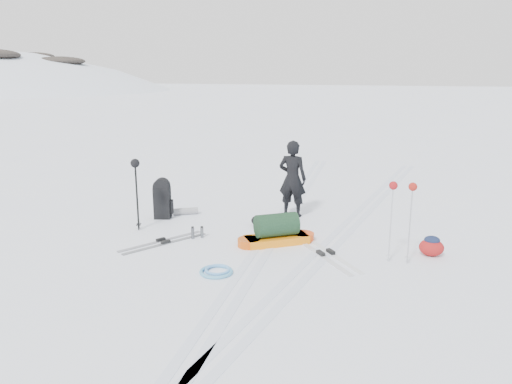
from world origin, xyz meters
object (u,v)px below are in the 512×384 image
at_px(skier, 292,179).
at_px(expedition_rucksack, 165,200).
at_px(ski_poles_black, 136,172).
at_px(pulk_sled, 276,232).

relative_size(skier, expedition_rucksack, 1.90).
relative_size(skier, ski_poles_black, 1.16).
bearing_deg(expedition_rucksack, pulk_sled, -33.16).
bearing_deg(ski_poles_black, pulk_sled, 13.56).
distance_m(pulk_sled, expedition_rucksack, 2.91).
bearing_deg(skier, ski_poles_black, 38.11).
distance_m(skier, pulk_sled, 1.97).
xyz_separation_m(skier, expedition_rucksack, (-2.61, -1.00, -0.44)).
xyz_separation_m(pulk_sled, expedition_rucksack, (-2.77, 0.87, 0.19)).
xyz_separation_m(pulk_sled, ski_poles_black, (-2.91, -0.06, 0.98)).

